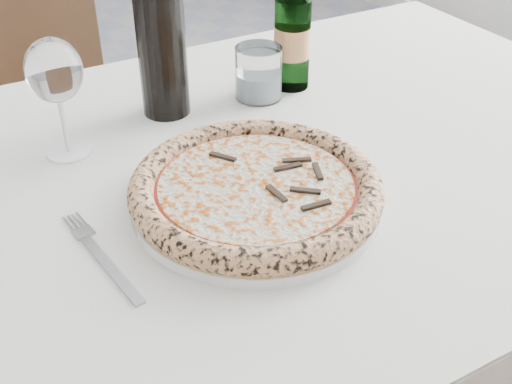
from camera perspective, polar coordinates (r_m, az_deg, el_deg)
dining_table at (r=0.97m, az=-3.34°, el=-2.25°), size 1.60×1.03×0.76m
chair_far at (r=1.70m, az=-20.01°, el=7.27°), size 0.53×0.53×0.93m
plate at (r=0.85m, az=-0.00°, el=-0.62°), size 0.33×0.33×0.02m
pizza at (r=0.84m, az=-0.00°, el=0.36°), size 0.34×0.34×0.03m
fork at (r=0.79m, az=-13.50°, el=-5.67°), size 0.03×0.20×0.00m
wine_glass at (r=0.95m, az=-17.51°, el=10.04°), size 0.08×0.08×0.18m
tumbler at (r=1.12m, az=0.23°, el=10.26°), size 0.08×0.08×0.09m
beer_bottle at (r=1.14m, az=3.26°, el=13.91°), size 0.06×0.06×0.25m
wine_bottle at (r=1.04m, az=-8.49°, el=13.77°), size 0.08×0.08×0.32m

